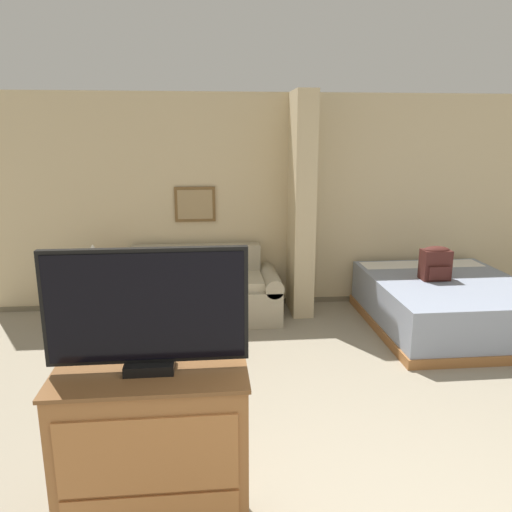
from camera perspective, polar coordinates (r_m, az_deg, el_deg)
The scene contains 10 objects.
wall_back at distance 6.24m, azimuth 3.10°, elevation 6.14°, with size 7.17×0.16×2.60m.
wall_partition_pillar at distance 5.92m, azimuth 5.20°, elevation 5.74°, with size 0.24×0.59×2.60m.
couch at distance 5.92m, azimuth -6.78°, elevation -4.21°, with size 1.95×0.84×0.82m.
coffee_table at distance 4.87m, azimuth -6.88°, elevation -7.11°, with size 0.66×0.46×0.46m.
side_table at distance 6.01m, azimuth -17.86°, elevation -3.20°, with size 0.45×0.45×0.52m.
table_lamp at distance 5.92m, azimuth -18.10°, elevation -0.07°, with size 0.29×0.29×0.40m.
tv_dresser at distance 2.82m, azimuth -11.47°, elevation -21.76°, with size 0.96×0.50×0.99m.
tv at distance 2.45m, azimuth -12.37°, elevation -6.10°, with size 0.97×0.16×0.62m.
bed at distance 5.98m, azimuth 20.91°, elevation -5.10°, with size 1.65×1.94×0.55m.
backpack at distance 5.84m, azimuth 19.84°, elevation -0.71°, with size 0.31×0.22×0.38m.
Camera 1 is at (-0.94, -1.80, 2.13)m, focal length 35.00 mm.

